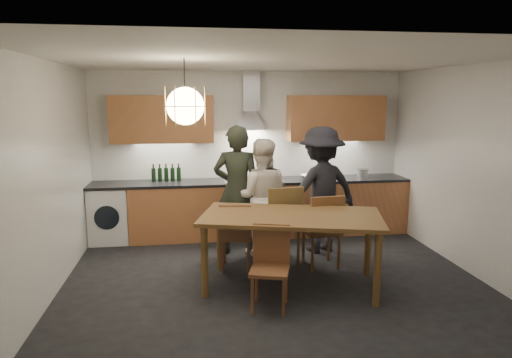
{
  "coord_description": "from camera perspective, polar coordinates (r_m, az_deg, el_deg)",
  "views": [
    {
      "loc": [
        -0.96,
        -5.06,
        2.2
      ],
      "look_at": [
        -0.17,
        0.4,
        1.2
      ],
      "focal_mm": 32.0,
      "sensor_mm": 36.0,
      "label": 1
    }
  ],
  "objects": [
    {
      "name": "ground",
      "position": [
        5.6,
        2.34,
        -12.86
      ],
      "size": [
        5.0,
        5.0,
        0.0
      ],
      "primitive_type": "plane",
      "color": "black",
      "rests_on": "ground"
    },
    {
      "name": "room_shell",
      "position": [
        5.18,
        2.47,
        4.79
      ],
      "size": [
        5.02,
        4.52,
        2.61
      ],
      "color": "white",
      "rests_on": "ground"
    },
    {
      "name": "counter_run",
      "position": [
        7.29,
        -0.25,
        -3.61
      ],
      "size": [
        5.0,
        0.62,
        0.9
      ],
      "color": "#CC804E",
      "rests_on": "ground"
    },
    {
      "name": "range_stove",
      "position": [
        7.29,
        -0.43,
        -3.69
      ],
      "size": [
        0.9,
        0.6,
        0.92
      ],
      "color": "silver",
      "rests_on": "ground"
    },
    {
      "name": "wall_fixtures",
      "position": [
        7.2,
        -0.58,
        7.66
      ],
      "size": [
        4.3,
        0.54,
        1.1
      ],
      "color": "#B97847",
      "rests_on": "ground"
    },
    {
      "name": "pendant_lamp",
      "position": [
        4.96,
        -8.83,
        9.0
      ],
      "size": [
        0.43,
        0.43,
        0.7
      ],
      "color": "black",
      "rests_on": "ground"
    },
    {
      "name": "dining_table",
      "position": [
        5.29,
        4.43,
        -5.53
      ],
      "size": [
        2.24,
        1.52,
        0.86
      ],
      "rotation": [
        0.0,
        0.0,
        -0.27
      ],
      "color": "brown",
      "rests_on": "ground"
    },
    {
      "name": "chair_back_left",
      "position": [
        5.83,
        -2.56,
        -6.65
      ],
      "size": [
        0.45,
        0.45,
        0.88
      ],
      "rotation": [
        0.0,
        0.0,
        3.0
      ],
      "color": "brown",
      "rests_on": "ground"
    },
    {
      "name": "chair_back_mid",
      "position": [
        6.02,
        3.32,
        -5.11
      ],
      "size": [
        0.55,
        0.55,
        1.06
      ],
      "rotation": [
        0.0,
        0.0,
        3.32
      ],
      "color": "brown",
      "rests_on": "ground"
    },
    {
      "name": "chair_back_right",
      "position": [
        5.94,
        8.5,
        -5.9
      ],
      "size": [
        0.47,
        0.47,
        0.98
      ],
      "rotation": [
        0.0,
        0.0,
        3.22
      ],
      "color": "brown",
      "rests_on": "ground"
    },
    {
      "name": "chair_front",
      "position": [
        4.87,
        1.83,
        -10.16
      ],
      "size": [
        0.49,
        0.49,
        0.87
      ],
      "rotation": [
        0.0,
        0.0,
        -0.28
      ],
      "color": "brown",
      "rests_on": "ground"
    },
    {
      "name": "person_left",
      "position": [
        6.36,
        -2.38,
        -1.43
      ],
      "size": [
        0.74,
        0.56,
        1.82
      ],
      "primitive_type": "imported",
      "rotation": [
        0.0,
        0.0,
        2.93
      ],
      "color": "black",
      "rests_on": "ground"
    },
    {
      "name": "person_mid",
      "position": [
        6.37,
        0.62,
        -2.25
      ],
      "size": [
        0.89,
        0.75,
        1.64
      ],
      "primitive_type": "imported",
      "rotation": [
        0.0,
        0.0,
        2.97
      ],
      "color": "silver",
      "rests_on": "ground"
    },
    {
      "name": "person_right",
      "position": [
        6.55,
        8.08,
        -1.34
      ],
      "size": [
        1.29,
        0.94,
        1.79
      ],
      "primitive_type": "imported",
      "rotation": [
        0.0,
        0.0,
        3.41
      ],
      "color": "black",
      "rests_on": "ground"
    },
    {
      "name": "mixing_bowl",
      "position": [
        7.36,
        6.65,
        0.28
      ],
      "size": [
        0.34,
        0.34,
        0.07
      ],
      "primitive_type": "imported",
      "rotation": [
        0.0,
        0.0,
        0.33
      ],
      "color": "silver",
      "rests_on": "counter_run"
    },
    {
      "name": "stock_pot",
      "position": [
        7.64,
        13.16,
        0.68
      ],
      "size": [
        0.23,
        0.23,
        0.13
      ],
      "primitive_type": "cylinder",
      "rotation": [
        0.0,
        0.0,
        -0.33
      ],
      "color": "silver",
      "rests_on": "counter_run"
    },
    {
      "name": "wine_bottles",
      "position": [
        7.21,
        -11.16,
        0.78
      ],
      "size": [
        0.45,
        0.06,
        0.27
      ],
      "color": "black",
      "rests_on": "counter_run"
    }
  ]
}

